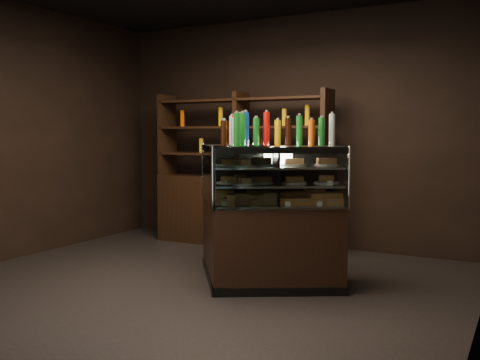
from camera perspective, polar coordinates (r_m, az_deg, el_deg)
name	(u,v)px	position (r m, az deg, el deg)	size (l,w,h in m)	color
ground	(183,291)	(5.14, -6.07, -11.67)	(5.00, 5.00, 0.00)	black
room_shell	(181,81)	(4.95, -6.28, 10.42)	(5.02, 5.02, 3.01)	black
display_case	(257,237)	(5.28, 1.80, -6.06)	(1.81, 1.37, 1.36)	black
food_display	(257,181)	(5.20, 1.78, -0.08)	(1.46, 1.01, 0.42)	#B0793F
bottles_top	(257,131)	(5.18, 1.85, 5.24)	(1.29, 0.88, 0.30)	yellow
potted_conifer	(277,232)	(5.63, 3.97, -5.53)	(0.36, 0.36, 0.78)	black
back_shelving	(241,200)	(6.99, 0.10, -2.12)	(2.39, 0.46, 2.00)	black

